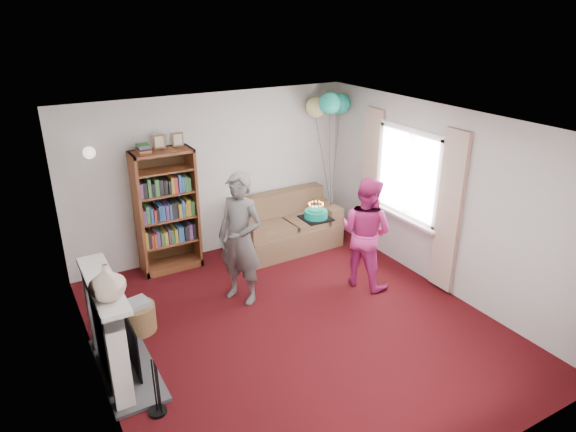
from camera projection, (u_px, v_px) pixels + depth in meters
ground at (296, 326)px, 6.31m from camera, size 5.00×5.00×0.00m
wall_back at (213, 175)px, 7.85m from camera, size 4.50×0.02×2.50m
wall_left at (89, 283)px, 4.80m from camera, size 0.02×5.00×2.50m
wall_right at (441, 199)px, 6.88m from camera, size 0.02×5.00×2.50m
ceiling at (297, 125)px, 5.36m from camera, size 4.50×5.00×0.01m
fireplace at (113, 333)px, 5.31m from camera, size 0.55×1.80×1.12m
window_bay at (407, 190)px, 7.35m from camera, size 0.14×2.02×2.20m
wall_sconce at (89, 153)px, 6.69m from camera, size 0.16×0.23×0.16m
bookcase at (166, 211)px, 7.44m from camera, size 0.86×0.42×2.02m
sofa at (285, 227)px, 8.32m from camera, size 1.63×0.86×0.86m
wicker_basket at (137, 317)px, 6.18m from camera, size 0.45×0.45×0.40m
person_striped at (240, 239)px, 6.59m from camera, size 0.69×0.77×1.77m
person_magenta at (366, 232)px, 7.01m from camera, size 0.84×0.93×1.57m
birthday_cake at (316, 214)px, 6.84m from camera, size 0.37×0.37×0.22m
balloons at (328, 105)px, 8.02m from camera, size 0.67×0.72×1.80m
mantel_vase at (107, 282)px, 4.72m from camera, size 0.40×0.40×0.35m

